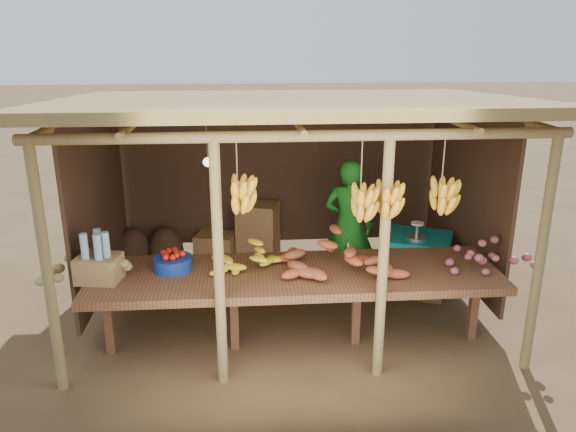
{
  "coord_description": "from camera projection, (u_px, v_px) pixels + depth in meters",
  "views": [
    {
      "loc": [
        -0.46,
        -5.87,
        2.97
      ],
      "look_at": [
        0.0,
        0.0,
        1.05
      ],
      "focal_mm": 35.0,
      "sensor_mm": 36.0,
      "label": 1
    }
  ],
  "objects": [
    {
      "name": "ground",
      "position": [
        288.0,
        302.0,
        6.51
      ],
      "size": [
        60.0,
        60.0,
        0.0
      ],
      "primitive_type": "plane",
      "color": "brown",
      "rests_on": "ground"
    },
    {
      "name": "stall_structure",
      "position": [
        292.0,
        139.0,
        5.89
      ],
      "size": [
        4.7,
        3.5,
        2.43
      ],
      "color": "olive",
      "rests_on": "ground"
    },
    {
      "name": "counter",
      "position": [
        296.0,
        277.0,
        5.38
      ],
      "size": [
        3.9,
        1.05,
        0.8
      ],
      "color": "brown",
      "rests_on": "ground"
    },
    {
      "name": "potato_heap",
      "position": [
        96.0,
        257.0,
        5.24
      ],
      "size": [
        1.09,
        0.88,
        0.36
      ],
      "primitive_type": null,
      "rotation": [
        0.0,
        0.0,
        -0.38
      ],
      "color": "#A38954",
      "rests_on": "counter"
    },
    {
      "name": "sweet_potato_heap",
      "position": [
        342.0,
        253.0,
        5.33
      ],
      "size": [
        1.18,
        0.77,
        0.36
      ],
      "primitive_type": null,
      "rotation": [
        0.0,
        0.0,
        0.09
      ],
      "color": "#A94D2B",
      "rests_on": "counter"
    },
    {
      "name": "onion_heap",
      "position": [
        491.0,
        249.0,
        5.43
      ],
      "size": [
        0.91,
        0.62,
        0.36
      ],
      "primitive_type": null,
      "rotation": [
        0.0,
        0.0,
        -0.14
      ],
      "color": "#A75159",
      "rests_on": "counter"
    },
    {
      "name": "banana_pile",
      "position": [
        249.0,
        251.0,
        5.39
      ],
      "size": [
        0.68,
        0.55,
        0.35
      ],
      "primitive_type": null,
      "rotation": [
        0.0,
        0.0,
        -0.38
      ],
      "color": "yellow",
      "rests_on": "counter"
    },
    {
      "name": "tomato_basin",
      "position": [
        173.0,
        262.0,
        5.39
      ],
      "size": [
        0.37,
        0.37,
        0.19
      ],
      "rotation": [
        0.0,
        0.0,
        0.18
      ],
      "color": "navy",
      "rests_on": "counter"
    },
    {
      "name": "bottle_box",
      "position": [
        98.0,
        262.0,
        5.12
      ],
      "size": [
        0.42,
        0.36,
        0.48
      ],
      "color": "#9C7446",
      "rests_on": "counter"
    },
    {
      "name": "vendor",
      "position": [
        348.0,
        225.0,
        6.67
      ],
      "size": [
        0.66,
        0.53,
        1.6
      ],
      "primitive_type": "imported",
      "rotation": [
        0.0,
        0.0,
        2.87
      ],
      "color": "#19741E",
      "rests_on": "ground"
    },
    {
      "name": "tarp_crate",
      "position": [
        416.0,
        262.0,
        6.7
      ],
      "size": [
        0.97,
        0.91,
        0.91
      ],
      "color": "brown",
      "rests_on": "ground"
    },
    {
      "name": "carton_stack",
      "position": [
        244.0,
        238.0,
        7.5
      ],
      "size": [
        1.16,
        0.53,
        0.82
      ],
      "color": "#9C7446",
      "rests_on": "ground"
    },
    {
      "name": "burlap_sacks",
      "position": [
        150.0,
        247.0,
        7.44
      ],
      "size": [
        0.9,
        0.47,
        0.63
      ],
      "color": "#473021",
      "rests_on": "ground"
    }
  ]
}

